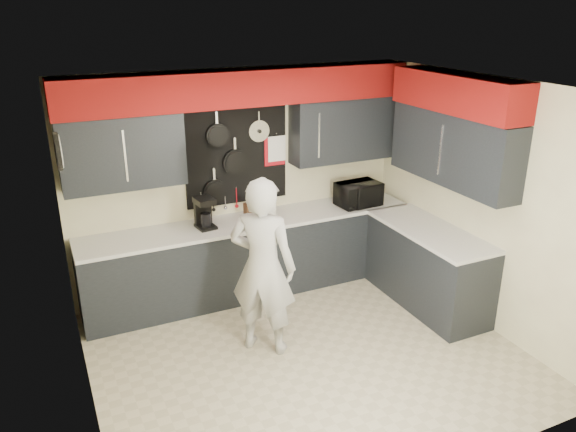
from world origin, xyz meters
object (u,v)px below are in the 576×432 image
microwave (358,194)px  person (263,267)px  knife_block (249,212)px  utensil_crock (271,208)px  coffee_maker (204,212)px

microwave → person: person is taller
microwave → person: (-1.70, -1.05, -0.17)m
microwave → knife_block: size_ratio=2.48×
utensil_crock → person: 1.34m
utensil_crock → person: bearing=-116.6°
microwave → utensil_crock: microwave is taller
person → knife_block: bearing=-63.5°
microwave → knife_block: microwave is taller
knife_block → utensil_crock: knife_block is taller
person → utensil_crock: bearing=-75.2°
coffee_maker → person: person is taller
coffee_maker → utensil_crock: bearing=-4.1°
microwave → knife_block: 1.40m
microwave → person: 2.01m
coffee_maker → microwave: bearing=-9.7°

